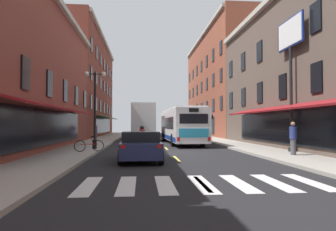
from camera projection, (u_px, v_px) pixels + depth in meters
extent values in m
cube|color=black|center=(170.00, 153.00, 18.86)|extent=(34.80, 80.00, 0.10)
cube|color=#DBCC4C|center=(202.00, 184.00, 8.90)|extent=(0.14, 2.40, 0.01)
cube|color=#DBCC4C|center=(177.00, 159.00, 15.37)|extent=(0.14, 2.40, 0.01)
cube|color=#DBCC4C|center=(166.00, 148.00, 21.85)|extent=(0.14, 2.40, 0.01)
cube|color=#DBCC4C|center=(161.00, 143.00, 28.32)|extent=(0.14, 2.40, 0.01)
cube|color=#DBCC4C|center=(157.00, 139.00, 34.79)|extent=(0.14, 2.40, 0.01)
cube|color=#DBCC4C|center=(155.00, 137.00, 41.26)|extent=(0.14, 2.40, 0.01)
cube|color=#DBCC4C|center=(153.00, 135.00, 47.74)|extent=(0.14, 2.40, 0.01)
cube|color=#DBCC4C|center=(151.00, 134.00, 54.21)|extent=(0.14, 2.40, 0.01)
cube|color=silver|center=(88.00, 186.00, 8.61)|extent=(0.50, 2.80, 0.01)
cube|color=silver|center=(127.00, 185.00, 8.71)|extent=(0.50, 2.80, 0.01)
cube|color=silver|center=(165.00, 184.00, 8.80)|extent=(0.50, 2.80, 0.01)
cube|color=silver|center=(202.00, 184.00, 8.90)|extent=(0.50, 2.80, 0.01)
cube|color=silver|center=(239.00, 183.00, 9.00)|extent=(0.50, 2.80, 0.01)
cube|color=silver|center=(274.00, 182.00, 9.09)|extent=(0.50, 2.80, 0.01)
cube|color=silver|center=(309.00, 182.00, 9.19)|extent=(0.50, 2.80, 0.01)
cube|color=#A39E93|center=(73.00, 152.00, 18.34)|extent=(3.00, 80.00, 0.14)
cube|color=#A39E93|center=(262.00, 150.00, 19.38)|extent=(3.00, 80.00, 0.14)
cube|color=black|center=(49.00, 128.00, 18.26)|extent=(0.10, 16.00, 2.10)
cube|color=maroon|center=(61.00, 108.00, 18.35)|extent=(1.38, 14.93, 0.44)
cube|color=black|center=(25.00, 73.00, 14.54)|extent=(0.10, 1.00, 1.60)
cube|color=black|center=(49.00, 84.00, 18.33)|extent=(0.10, 1.00, 1.60)
cube|color=black|center=(65.00, 91.00, 22.13)|extent=(0.10, 1.00, 1.60)
cube|color=black|center=(76.00, 96.00, 25.92)|extent=(0.10, 1.00, 1.60)
cube|color=black|center=(85.00, 99.00, 29.71)|extent=(0.10, 1.00, 1.60)
cube|color=brown|center=(76.00, 87.00, 44.62)|extent=(8.00, 26.57, 14.41)
cube|color=#B2AD9E|center=(105.00, 42.00, 45.17)|extent=(0.44, 26.07, 0.40)
cube|color=black|center=(104.00, 125.00, 44.81)|extent=(0.10, 16.00, 2.10)
cube|color=#1E6638|center=(109.00, 117.00, 44.91)|extent=(1.38, 14.93, 0.44)
cube|color=black|center=(91.00, 102.00, 33.51)|extent=(0.10, 1.00, 1.60)
cube|color=black|center=(96.00, 104.00, 37.30)|extent=(0.10, 1.00, 1.60)
cube|color=black|center=(100.00, 106.00, 41.09)|extent=(0.10, 1.00, 1.60)
cube|color=black|center=(104.00, 108.00, 44.89)|extent=(0.10, 1.00, 1.60)
cube|color=black|center=(107.00, 109.00, 48.68)|extent=(0.10, 1.00, 1.60)
cube|color=black|center=(109.00, 110.00, 52.47)|extent=(0.10, 1.00, 1.60)
cube|color=black|center=(111.00, 111.00, 56.27)|extent=(0.10, 1.00, 1.60)
cube|color=black|center=(91.00, 73.00, 33.60)|extent=(0.10, 1.00, 1.60)
cube|color=black|center=(96.00, 79.00, 37.39)|extent=(0.10, 1.00, 1.60)
cube|color=black|center=(101.00, 83.00, 41.18)|extent=(0.10, 1.00, 1.60)
cube|color=black|center=(104.00, 86.00, 44.98)|extent=(0.10, 1.00, 1.60)
cube|color=black|center=(107.00, 89.00, 48.77)|extent=(0.10, 1.00, 1.60)
cube|color=black|center=(109.00, 92.00, 52.56)|extent=(0.10, 1.00, 1.60)
cube|color=black|center=(112.00, 94.00, 56.36)|extent=(0.10, 1.00, 1.60)
cube|color=black|center=(92.00, 45.00, 33.69)|extent=(0.10, 1.00, 1.60)
cube|color=black|center=(97.00, 53.00, 37.48)|extent=(0.10, 1.00, 1.60)
cube|color=black|center=(101.00, 59.00, 41.27)|extent=(0.10, 1.00, 1.60)
cube|color=black|center=(104.00, 65.00, 45.07)|extent=(0.10, 1.00, 1.60)
cube|color=black|center=(107.00, 69.00, 48.86)|extent=(0.10, 1.00, 1.60)
cube|color=black|center=(110.00, 73.00, 52.65)|extent=(0.10, 1.00, 1.60)
cube|color=black|center=(112.00, 77.00, 56.45)|extent=(0.10, 1.00, 1.60)
cube|color=black|center=(283.00, 127.00, 19.55)|extent=(0.10, 16.00, 2.10)
cube|color=maroon|center=(272.00, 109.00, 19.52)|extent=(1.38, 14.93, 0.44)
cube|color=black|center=(317.00, 77.00, 15.83)|extent=(0.10, 1.00, 1.60)
cube|color=black|center=(283.00, 86.00, 19.62)|extent=(0.10, 1.00, 1.60)
cube|color=black|center=(260.00, 93.00, 23.42)|extent=(0.10, 1.00, 1.60)
cube|color=black|center=(243.00, 97.00, 27.21)|extent=(0.10, 1.00, 1.60)
cube|color=black|center=(231.00, 100.00, 31.00)|extent=(0.10, 1.00, 1.60)
cube|color=black|center=(316.00, 17.00, 15.92)|extent=(0.10, 1.00, 1.60)
cube|color=black|center=(282.00, 38.00, 19.71)|extent=(0.10, 1.00, 1.60)
cube|color=black|center=(260.00, 52.00, 23.51)|extent=(0.10, 1.00, 1.60)
cube|color=black|center=(243.00, 62.00, 27.30)|extent=(0.10, 1.00, 1.60)
cube|color=black|center=(231.00, 69.00, 31.09)|extent=(0.10, 1.00, 1.60)
cube|color=brown|center=(227.00, 86.00, 46.63)|extent=(8.00, 26.57, 15.39)
cube|color=#B2AD9E|center=(201.00, 38.00, 46.48)|extent=(0.44, 26.07, 0.40)
cube|color=black|center=(202.00, 125.00, 46.10)|extent=(0.10, 16.00, 2.10)
cube|color=navy|center=(197.00, 118.00, 46.07)|extent=(1.38, 14.93, 0.44)
cube|color=black|center=(221.00, 103.00, 34.80)|extent=(0.10, 1.00, 1.60)
cube|color=black|center=(213.00, 105.00, 38.59)|extent=(0.10, 1.00, 1.60)
cube|color=black|center=(207.00, 107.00, 42.38)|extent=(0.10, 1.00, 1.60)
cube|color=black|center=(201.00, 108.00, 46.18)|extent=(0.10, 1.00, 1.60)
cube|color=black|center=(197.00, 109.00, 49.97)|extent=(0.10, 1.00, 1.60)
cube|color=black|center=(193.00, 110.00, 53.76)|extent=(0.10, 1.00, 1.60)
cube|color=black|center=(190.00, 111.00, 57.56)|extent=(0.10, 1.00, 1.60)
cube|color=black|center=(221.00, 75.00, 34.89)|extent=(0.10, 1.00, 1.60)
cube|color=black|center=(213.00, 80.00, 38.68)|extent=(0.10, 1.00, 1.60)
cube|color=black|center=(207.00, 84.00, 42.47)|extent=(0.10, 1.00, 1.60)
cube|color=black|center=(201.00, 87.00, 46.27)|extent=(0.10, 1.00, 1.60)
cube|color=black|center=(197.00, 90.00, 50.06)|extent=(0.10, 1.00, 1.60)
cube|color=black|center=(193.00, 92.00, 53.85)|extent=(0.10, 1.00, 1.60)
cube|color=black|center=(190.00, 95.00, 57.65)|extent=(0.10, 1.00, 1.60)
cube|color=black|center=(221.00, 48.00, 34.98)|extent=(0.10, 1.00, 1.60)
cube|color=black|center=(213.00, 55.00, 38.77)|extent=(0.10, 1.00, 1.60)
cube|color=black|center=(207.00, 61.00, 42.56)|extent=(0.10, 1.00, 1.60)
cube|color=black|center=(201.00, 66.00, 46.36)|extent=(0.10, 1.00, 1.60)
cube|color=black|center=(197.00, 71.00, 50.15)|extent=(0.10, 1.00, 1.60)
cube|color=black|center=(193.00, 75.00, 53.94)|extent=(0.10, 1.00, 1.60)
cube|color=black|center=(190.00, 78.00, 57.74)|extent=(0.10, 1.00, 1.60)
cylinder|color=black|center=(291.00, 98.00, 17.89)|extent=(0.18, 0.18, 6.28)
cylinder|color=black|center=(292.00, 149.00, 17.81)|extent=(0.40, 0.40, 0.24)
cube|color=navy|center=(290.00, 33.00, 18.01)|extent=(0.10, 2.90, 1.72)
cube|color=silver|center=(289.00, 33.00, 18.00)|extent=(0.04, 2.74, 1.56)
cube|color=silver|center=(291.00, 33.00, 18.01)|extent=(0.04, 2.74, 1.56)
cube|color=silver|center=(181.00, 125.00, 27.36)|extent=(2.77, 12.15, 2.62)
cube|color=silver|center=(181.00, 110.00, 27.40)|extent=(2.55, 10.95, 0.16)
cube|color=black|center=(181.00, 123.00, 27.66)|extent=(2.76, 9.76, 0.96)
cube|color=#193899|center=(181.00, 137.00, 27.33)|extent=(2.79, 11.76, 0.36)
cube|color=black|center=(173.00, 123.00, 33.34)|extent=(2.25, 0.16, 1.10)
cube|color=black|center=(194.00, 119.00, 21.39)|extent=(2.05, 0.16, 0.70)
cube|color=teal|center=(194.00, 133.00, 21.36)|extent=(2.15, 0.14, 0.64)
cube|color=black|center=(194.00, 110.00, 21.40)|extent=(0.70, 0.11, 0.28)
cube|color=red|center=(178.00, 139.00, 21.22)|extent=(0.20, 0.08, 0.28)
cube|color=red|center=(209.00, 139.00, 21.45)|extent=(0.20, 0.08, 0.28)
cylinder|color=black|center=(164.00, 136.00, 31.23)|extent=(0.32, 1.01, 1.00)
cylinder|color=black|center=(187.00, 136.00, 31.48)|extent=(0.32, 1.01, 1.00)
cylinder|color=black|center=(173.00, 140.00, 23.67)|extent=(0.32, 1.01, 1.00)
cylinder|color=black|center=(202.00, 140.00, 23.92)|extent=(0.32, 1.01, 1.00)
cube|color=white|center=(143.00, 126.00, 35.15)|extent=(2.31, 2.38, 2.40)
cube|color=black|center=(143.00, 119.00, 36.31)|extent=(2.00, 0.11, 0.80)
cube|color=silver|center=(143.00, 119.00, 31.43)|extent=(2.43, 5.16, 3.14)
cube|color=maroon|center=(155.00, 118.00, 31.55)|extent=(0.08, 3.09, 0.90)
cube|color=black|center=(143.00, 135.00, 32.56)|extent=(1.93, 7.13, 0.24)
cylinder|color=black|center=(133.00, 135.00, 34.82)|extent=(0.28, 0.90, 0.90)
cylinder|color=black|center=(152.00, 135.00, 35.02)|extent=(0.28, 0.90, 0.90)
cylinder|color=black|center=(132.00, 137.00, 30.51)|extent=(0.28, 0.90, 0.90)
cylinder|color=black|center=(154.00, 137.00, 30.71)|extent=(0.28, 0.90, 0.90)
cube|color=navy|center=(140.00, 148.00, 14.53)|extent=(1.92, 4.42, 0.70)
cube|color=black|center=(141.00, 137.00, 14.37)|extent=(1.72, 2.40, 0.50)
cube|color=red|center=(123.00, 147.00, 12.30)|extent=(0.20, 0.06, 0.14)
cube|color=red|center=(159.00, 146.00, 12.46)|extent=(0.20, 0.06, 0.14)
cylinder|color=black|center=(123.00, 151.00, 15.91)|extent=(0.23, 0.64, 0.64)
cylinder|color=black|center=(156.00, 151.00, 16.10)|extent=(0.23, 0.64, 0.64)
cylinder|color=black|center=(121.00, 158.00, 12.95)|extent=(0.23, 0.64, 0.64)
cylinder|color=black|center=(161.00, 157.00, 13.13)|extent=(0.23, 0.64, 0.64)
cube|color=navy|center=(143.00, 132.00, 43.23)|extent=(1.88, 4.34, 0.66)
cube|color=black|center=(143.00, 128.00, 43.08)|extent=(1.68, 2.36, 0.52)
cube|color=red|center=(138.00, 131.00, 41.04)|extent=(0.20, 0.06, 0.14)
cube|color=red|center=(149.00, 131.00, 41.19)|extent=(0.20, 0.06, 0.14)
cylinder|color=black|center=(137.00, 134.00, 44.58)|extent=(0.23, 0.64, 0.64)
cylinder|color=black|center=(149.00, 134.00, 44.76)|extent=(0.23, 0.64, 0.64)
cylinder|color=black|center=(137.00, 134.00, 41.69)|extent=(0.23, 0.64, 0.64)
cylinder|color=black|center=(150.00, 134.00, 41.87)|extent=(0.23, 0.64, 0.64)
cylinder|color=black|center=(142.00, 146.00, 19.85)|extent=(0.12, 0.62, 0.62)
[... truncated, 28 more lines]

